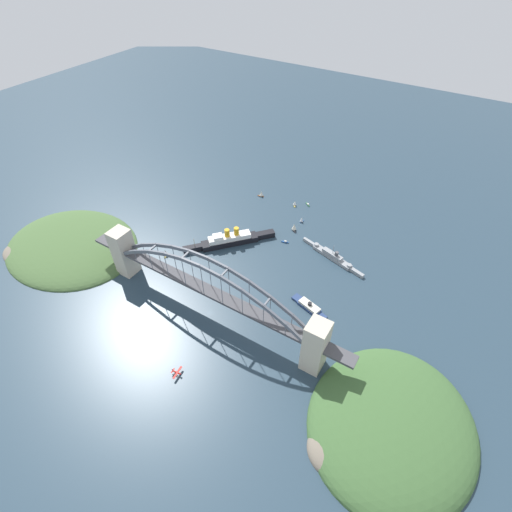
% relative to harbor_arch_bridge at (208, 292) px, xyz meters
% --- Properties ---
extents(ground_plane, '(1400.00, 1400.00, 0.00)m').
position_rel_harbor_arch_bridge_xyz_m(ground_plane, '(-0.00, -0.00, -28.07)').
color(ground_plane, '#283D4C').
extents(harbor_arch_bridge, '(268.10, 17.64, 64.53)m').
position_rel_harbor_arch_bridge_xyz_m(harbor_arch_bridge, '(0.00, 0.00, 0.00)').
color(harbor_arch_bridge, beige).
rests_on(harbor_arch_bridge, ground).
extents(headland_west_shore, '(150.87, 124.74, 22.62)m').
position_rel_harbor_arch_bridge_xyz_m(headland_west_shore, '(-183.86, -8.34, -28.07)').
color(headland_west_shore, '#476638').
rests_on(headland_west_shore, ground).
extents(headland_east_shore, '(117.07, 130.66, 31.84)m').
position_rel_harbor_arch_bridge_xyz_m(headland_east_shore, '(169.65, -17.07, -28.07)').
color(headland_east_shore, '#3D6033').
rests_on(headland_east_shore, ground).
extents(ocean_liner, '(73.09, 81.52, 20.23)m').
position_rel_harbor_arch_bridge_xyz_m(ocean_liner, '(-39.10, 88.39, -22.48)').
color(ocean_liner, black).
rests_on(ocean_liner, ground).
extents(naval_cruiser, '(77.41, 25.05, 17.08)m').
position_rel_harbor_arch_bridge_xyz_m(naval_cruiser, '(65.67, 125.30, -25.15)').
color(naval_cruiser, gray).
rests_on(naval_cruiser, ground).
extents(harbor_ferry_steamer, '(38.54, 17.02, 7.18)m').
position_rel_harbor_arch_bridge_xyz_m(harbor_ferry_steamer, '(74.08, 51.87, -25.96)').
color(harbor_ferry_steamer, navy).
rests_on(harbor_ferry_steamer, ground).
extents(seaplane_taxiing_near_bridge, '(8.18, 11.91, 4.97)m').
position_rel_harbor_arch_bridge_xyz_m(seaplane_taxiing_near_bridge, '(14.84, -64.07, -25.97)').
color(seaplane_taxiing_near_bridge, '#B7B7B2').
rests_on(seaplane_taxiing_near_bridge, ground).
extents(small_boat_0, '(8.02, 8.53, 9.57)m').
position_rel_harbor_arch_bridge_xyz_m(small_boat_0, '(9.28, 146.32, -23.60)').
color(small_boat_0, black).
rests_on(small_boat_0, ground).
extents(small_boat_1, '(5.71, 7.30, 7.47)m').
position_rel_harbor_arch_bridge_xyz_m(small_boat_1, '(-12.31, 189.71, -24.59)').
color(small_boat_1, gold).
rests_on(small_boat_1, ground).
extents(small_boat_2, '(8.09, 5.35, 8.45)m').
position_rel_harbor_arch_bridge_xyz_m(small_boat_2, '(-57.82, 185.43, -24.17)').
color(small_boat_2, brown).
rests_on(small_boat_2, ground).
extents(small_boat_3, '(8.15, 3.24, 2.37)m').
position_rel_harbor_arch_bridge_xyz_m(small_boat_3, '(11.13, 121.80, -27.20)').
color(small_boat_3, '#234C8C').
rests_on(small_boat_3, ground).
extents(small_boat_4, '(4.60, 6.43, 7.45)m').
position_rel_harbor_arch_bridge_xyz_m(small_boat_4, '(9.87, 164.10, -24.56)').
color(small_boat_4, '#234C8C').
rests_on(small_boat_4, ground).
extents(small_boat_5, '(4.68, 10.59, 1.91)m').
position_rel_harbor_arch_bridge_xyz_m(small_boat_5, '(48.50, 23.63, -27.40)').
color(small_boat_5, '#234C8C').
rests_on(small_boat_5, ground).
extents(small_boat_6, '(6.50, 8.56, 8.31)m').
position_rel_harbor_arch_bridge_xyz_m(small_boat_6, '(-86.31, 37.01, -24.20)').
color(small_boat_6, gold).
rests_on(small_boat_6, ground).
extents(small_boat_7, '(7.65, 6.24, 2.34)m').
position_rel_harbor_arch_bridge_xyz_m(small_boat_7, '(1.15, 199.19, -27.24)').
color(small_boat_7, '#2D6B3D').
rests_on(small_boat_7, ground).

